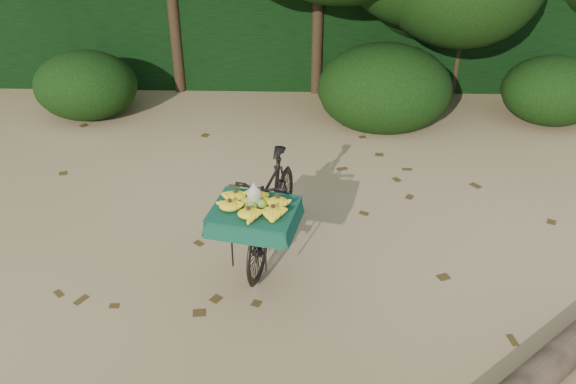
{
  "coord_description": "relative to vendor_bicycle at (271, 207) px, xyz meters",
  "views": [
    {
      "loc": [
        0.32,
        -4.32,
        3.84
      ],
      "look_at": [
        0.17,
        0.56,
        0.92
      ],
      "focal_mm": 38.0,
      "sensor_mm": 36.0,
      "label": 1
    }
  ],
  "objects": [
    {
      "name": "vendor_bicycle",
      "position": [
        0.0,
        0.0,
        0.0
      ],
      "size": [
        0.99,
        1.88,
        1.06
      ],
      "rotation": [
        0.0,
        0.0,
        -0.21
      ],
      "color": "black",
      "rests_on": "ground"
    },
    {
      "name": "ground",
      "position": [
        0.01,
        -0.89,
        -0.54
      ],
      "size": [
        80.0,
        80.0,
        0.0
      ],
      "primitive_type": "plane",
      "color": "tan",
      "rests_on": "ground"
    },
    {
      "name": "leaf_litter",
      "position": [
        0.01,
        -0.24,
        -0.54
      ],
      "size": [
        7.0,
        7.3,
        0.01
      ],
      "primitive_type": null,
      "color": "#432F12",
      "rests_on": "ground"
    },
    {
      "name": "bush_clumps",
      "position": [
        0.51,
        3.41,
        -0.09
      ],
      "size": [
        8.8,
        1.7,
        0.9
      ],
      "primitive_type": null,
      "color": "black",
      "rests_on": "ground"
    },
    {
      "name": "hedge_backdrop",
      "position": [
        0.01,
        5.41,
        0.36
      ],
      "size": [
        26.0,
        1.8,
        1.8
      ],
      "primitive_type": "cube",
      "color": "black",
      "rests_on": "ground"
    }
  ]
}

